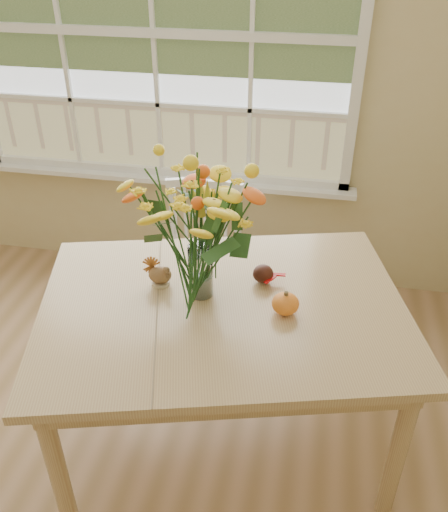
# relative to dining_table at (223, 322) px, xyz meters

# --- Properties ---
(wall_back) EXTENTS (4.00, 0.02, 2.70)m
(wall_back) POSITION_rel_dining_table_xyz_m (-0.65, 1.38, 0.65)
(wall_back) COLOR #D0BC85
(wall_back) RESTS_ON floor
(window) EXTENTS (2.42, 0.12, 1.74)m
(window) POSITION_rel_dining_table_xyz_m (-0.65, 1.34, 0.84)
(window) COLOR silver
(window) RESTS_ON wall_back
(dining_table) EXTENTS (1.69, 1.39, 0.79)m
(dining_table) POSITION_rel_dining_table_xyz_m (0.00, 0.00, 0.00)
(dining_table) COLOR tan
(dining_table) RESTS_ON floor
(windsor_chair) EXTENTS (0.43, 0.41, 0.90)m
(windsor_chair) POSITION_rel_dining_table_xyz_m (-0.26, 0.77, -0.19)
(windsor_chair) COLOR white
(windsor_chair) RESTS_ON floor
(flower_vase) EXTENTS (0.47, 0.47, 0.56)m
(flower_vase) POSITION_rel_dining_table_xyz_m (-0.10, 0.06, 0.43)
(flower_vase) COLOR white
(flower_vase) RESTS_ON dining_table
(pumpkin) EXTENTS (0.11, 0.11, 0.08)m
(pumpkin) POSITION_rel_dining_table_xyz_m (0.25, -0.01, 0.13)
(pumpkin) COLOR orange
(pumpkin) RESTS_ON dining_table
(turkey_figurine) EXTENTS (0.11, 0.08, 0.12)m
(turkey_figurine) POSITION_rel_dining_table_xyz_m (-0.29, 0.09, 0.14)
(turkey_figurine) COLOR #CCB78C
(turkey_figurine) RESTS_ON dining_table
(dark_gourd) EXTENTS (0.13, 0.10, 0.08)m
(dark_gourd) POSITION_rel_dining_table_xyz_m (0.14, 0.18, 0.13)
(dark_gourd) COLOR #38160F
(dark_gourd) RESTS_ON dining_table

